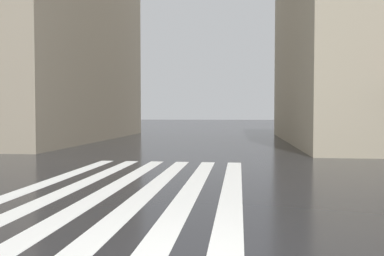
{
  "coord_description": "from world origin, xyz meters",
  "views": [
    {
      "loc": [
        -4.73,
        -0.64,
        1.89
      ],
      "look_at": [
        9.17,
        1.02,
        1.37
      ],
      "focal_mm": 37.31,
      "sensor_mm": 36.0,
      "label": 1
    }
  ],
  "objects": [
    {
      "name": "zebra_crossing",
      "position": [
        4.0,
        2.04,
        0.0
      ],
      "size": [
        13.0,
        5.5,
        0.01
      ],
      "color": "silver",
      "rests_on": "ground_plane"
    }
  ]
}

